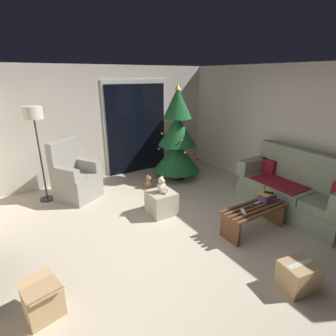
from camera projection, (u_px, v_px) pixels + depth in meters
ground_plane at (170, 241)px, 3.84m from camera, size 7.00×7.00×0.00m
wall_back at (97, 124)px, 5.87m from camera, size 5.72×0.12×2.50m
wall_right at (301, 135)px, 4.84m from camera, size 0.12×6.00×2.50m
patio_door_frame at (137, 127)px, 6.33m from camera, size 1.60×0.02×2.20m
patio_door_glass at (137, 129)px, 6.33m from camera, size 1.50×0.02×2.10m
couch at (295, 191)px, 4.54m from camera, size 0.83×1.96×1.08m
coffee_table at (254, 215)px, 4.01m from camera, size 1.10×0.40×0.41m
remote_white at (243, 212)px, 3.81m from camera, size 0.12×0.16×0.02m
remote_graphite at (252, 206)px, 3.98m from camera, size 0.16×0.10×0.02m
remote_silver at (257, 203)px, 4.07m from camera, size 0.16×0.06×0.02m
book_stack at (267, 196)px, 4.17m from camera, size 0.28×0.22×0.13m
cell_phone at (269, 193)px, 4.13m from camera, size 0.13×0.16×0.01m
christmas_tree at (177, 139)px, 5.86m from camera, size 1.06×1.06×2.12m
armchair at (75, 178)px, 5.09m from camera, size 0.94×0.94×1.13m
floor_lamp at (35, 122)px, 4.63m from camera, size 0.32×0.32×1.78m
ottoman at (161, 203)px, 4.56m from camera, size 0.44×0.44×0.40m
teddy_bear_cream at (162, 186)px, 4.45m from camera, size 0.21×0.22×0.29m
teddy_bear_honey_by_tree at (149, 182)px, 5.62m from camera, size 0.20×0.20×0.29m
cardboard_box_open_near_shelf at (44, 302)px, 2.59m from camera, size 0.39×0.47×0.41m
cardboard_box_taped_mid_floor at (298, 275)px, 2.97m from camera, size 0.43×0.37×0.32m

